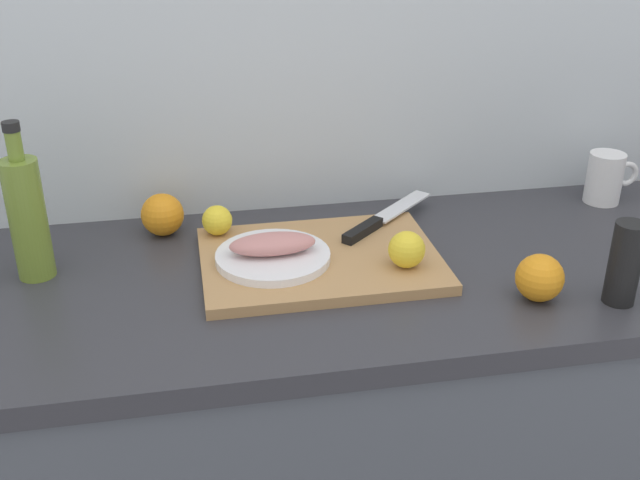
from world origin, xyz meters
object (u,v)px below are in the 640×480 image
Objects in this scene: cutting_board at (320,260)px; coffee_mug_0 at (606,178)px; fish_fillet at (273,244)px; orange_0 at (540,278)px; pepper_mill at (625,263)px; chef_knife at (377,221)px; white_plate at (273,257)px; lemon_0 at (407,249)px; olive_oil_bottle at (27,216)px.

coffee_mug_0 reaches higher than cutting_board.
fish_fillet is at bearing -176.09° from cutting_board.
cutting_board is 0.68m from coffee_mug_0.
orange_0 is 0.56× the size of pepper_mill.
coffee_mug_0 reaches higher than chef_knife.
pepper_mill reaches higher than coffee_mug_0.
coffee_mug_0 is (0.74, 0.18, 0.03)m from white_plate.
cutting_board is at bearing 3.91° from white_plate.
cutting_board is 0.09m from white_plate.
lemon_0 is (0.23, -0.06, 0.03)m from white_plate.
cutting_board is 5.35× the size of orange_0.
olive_oil_bottle is 1.97× the size of pepper_mill.
cutting_board is at bearing -165.04° from coffee_mug_0.
fish_fillet reaches higher than cutting_board.
white_plate is 1.77× the size of coffee_mug_0.
lemon_0 is (0.23, -0.06, -0.00)m from fish_fillet.
cutting_board is at bearing 153.37° from lemon_0.
chef_knife is at bearing 135.19° from pepper_mill.
fish_fillet is at bearing -8.32° from olive_oil_bottle.
white_plate is 3.15× the size of lemon_0.
lemon_0 is at bearing -15.86° from fish_fillet.
pepper_mill is at bearing -21.46° from white_plate.
cutting_board is 2.99× the size of pepper_mill.
chef_knife is 0.36m from orange_0.
coffee_mug_0 is (0.52, 0.25, 0.00)m from lemon_0.
orange_0 reaches higher than fish_fillet.
pepper_mill reaches higher than chef_knife.
lemon_0 is 0.81× the size of orange_0.
orange_0 is at bearing -16.25° from olive_oil_bottle.
coffee_mug_0 is at bearing 5.98° from olive_oil_bottle.
lemon_0 is at bearing 154.84° from pepper_mill.
white_plate is 0.59m from pepper_mill.
chef_knife is at bearing 38.04° from cutting_board.
cutting_board is 0.38m from orange_0.
fish_fillet is at bearing 0.00° from white_plate.
pepper_mill reaches higher than lemon_0.
cutting_board is at bearing 150.58° from orange_0.
orange_0 is at bearing -131.55° from coffee_mug_0.
olive_oil_bottle reaches higher than lemon_0.
white_plate is 1.43× the size of pepper_mill.
coffee_mug_0 is 0.49m from orange_0.
lemon_0 is 0.23m from orange_0.
cutting_board is 0.17m from chef_knife.
olive_oil_bottle is at bearing 173.78° from cutting_board.
chef_knife is 1.63× the size of pepper_mill.
orange_0 is 0.14m from pepper_mill.
coffee_mug_0 is (0.74, 0.18, 0.00)m from fish_fillet.
orange_0 is (0.42, -0.18, -0.01)m from fish_fillet.
pepper_mill reaches higher than fish_fillet.
cutting_board is 1.84× the size of chef_knife.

